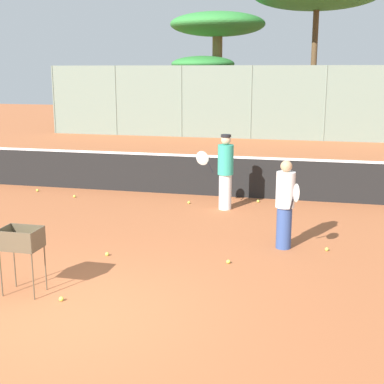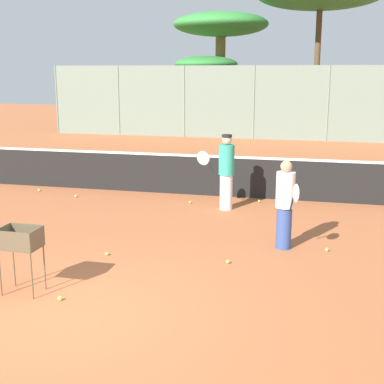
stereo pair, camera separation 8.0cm
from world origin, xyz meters
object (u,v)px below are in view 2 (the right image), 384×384
(player_red_cap, at_px, (226,171))
(ball_cart, at_px, (21,243))
(tennis_net, at_px, (194,174))
(player_white_outfit, at_px, (285,204))
(parked_car, at_px, (241,119))

(player_red_cap, bearing_deg, ball_cart, 50.10)
(tennis_net, bearing_deg, player_white_outfit, -55.42)
(parked_car, bearing_deg, tennis_net, -86.11)
(player_red_cap, height_order, parked_car, player_red_cap)
(tennis_net, xyz_separation_m, player_red_cap, (1.07, -1.26, 0.36))
(player_white_outfit, height_order, player_red_cap, player_red_cap)
(tennis_net, xyz_separation_m, ball_cart, (-0.94, -6.74, 0.20))
(player_red_cap, xyz_separation_m, ball_cart, (-2.02, -5.48, -0.15))
(tennis_net, bearing_deg, player_red_cap, -49.53)
(player_red_cap, xyz_separation_m, parked_car, (-2.08, 16.05, -0.25))
(ball_cart, height_order, parked_car, parked_car)
(player_white_outfit, bearing_deg, ball_cart, -74.20)
(player_white_outfit, relative_size, ball_cart, 1.64)
(tennis_net, distance_m, player_red_cap, 1.69)
(tennis_net, distance_m, player_white_outfit, 4.62)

